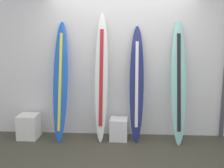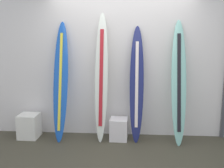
# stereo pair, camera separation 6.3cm
# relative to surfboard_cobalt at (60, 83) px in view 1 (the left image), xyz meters

# --- Properties ---
(ground) EXTENTS (8.00, 8.00, 0.04)m
(ground) POSITION_rel_surfboard_cobalt_xyz_m (1.05, -0.93, -1.03)
(ground) COLOR #3D392C
(wall_back) EXTENTS (7.20, 0.20, 2.80)m
(wall_back) POSITION_rel_surfboard_cobalt_xyz_m (1.05, 0.37, 0.39)
(wall_back) COLOR silver
(wall_back) RESTS_ON ground
(surfboard_cobalt) EXTENTS (0.28, 0.50, 2.05)m
(surfboard_cobalt) POSITION_rel_surfboard_cobalt_xyz_m (0.00, 0.00, 0.00)
(surfboard_cobalt) COLOR blue
(surfboard_cobalt) RESTS_ON ground
(surfboard_ivory) EXTENTS (0.24, 0.41, 2.19)m
(surfboard_ivory) POSITION_rel_surfboard_cobalt_xyz_m (0.70, 0.02, 0.06)
(surfboard_ivory) COLOR silver
(surfboard_ivory) RESTS_ON ground
(surfboard_navy) EXTENTS (0.24, 0.41, 1.97)m
(surfboard_navy) POSITION_rel_surfboard_cobalt_xyz_m (1.30, 0.04, -0.04)
(surfboard_navy) COLOR navy
(surfboard_navy) RESTS_ON ground
(surfboard_seafoam) EXTENTS (0.26, 0.50, 2.07)m
(surfboard_seafoam) POSITION_rel_surfboard_cobalt_xyz_m (2.00, 0.00, 0.01)
(surfboard_seafoam) COLOR #86C8BA
(surfboard_seafoam) RESTS_ON ground
(display_block_left) EXTENTS (0.31, 0.31, 0.38)m
(display_block_left) POSITION_rel_surfboard_cobalt_xyz_m (1.00, 0.01, -0.82)
(display_block_left) COLOR silver
(display_block_left) RESTS_ON ground
(display_block_center) EXTENTS (0.34, 0.34, 0.43)m
(display_block_center) POSITION_rel_surfboard_cobalt_xyz_m (-0.60, -0.00, -0.80)
(display_block_center) COLOR white
(display_block_center) RESTS_ON ground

